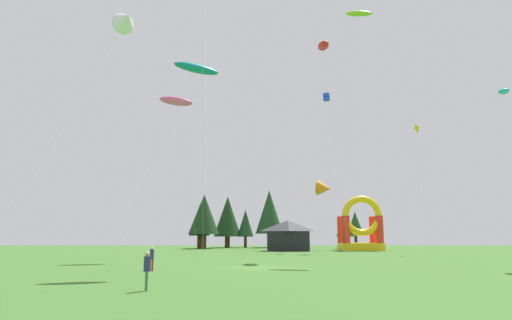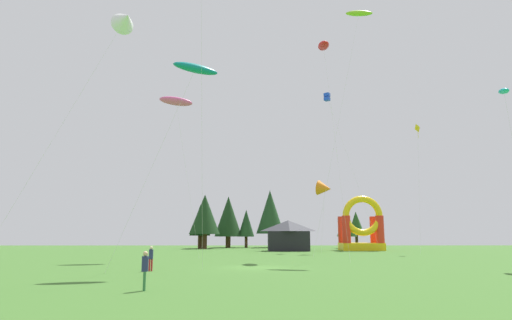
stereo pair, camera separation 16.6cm
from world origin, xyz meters
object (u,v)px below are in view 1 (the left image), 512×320
kite_teal_parafoil (196,69)px  inflatable_yellow_castle (361,230)px  kite_blue_box (327,97)px  kite_cyan_parafoil (504,92)px  person_midfield (147,267)px  festival_tent (288,236)px  kite_red_parafoil (323,46)px  kite_white_delta (126,19)px  person_near_camera (152,256)px  kite_orange_delta (324,188)px  kite_pink_parafoil (176,101)px  kite_yellow_diamond (418,130)px  kite_lime_parafoil (359,14)px

kite_teal_parafoil → inflatable_yellow_castle: (20.05, 34.81, -10.97)m
kite_blue_box → kite_cyan_parafoil: 32.89m
person_midfield → festival_tent: size_ratio=0.29×
inflatable_yellow_castle → kite_blue_box: bearing=-178.0°
kite_red_parafoil → kite_white_delta: (-17.81, -15.91, -5.25)m
kite_teal_parafoil → kite_cyan_parafoil: kite_teal_parafoil is taller
person_midfield → person_near_camera: person_midfield is taller
kite_orange_delta → kite_teal_parafoil: bearing=-117.7°
kite_pink_parafoil → inflatable_yellow_castle: kite_pink_parafoil is taller
kite_yellow_diamond → person_near_camera: size_ratio=10.38×
kite_orange_delta → kite_yellow_diamond: (12.81, 1.25, 7.90)m
kite_orange_delta → festival_tent: bearing=115.8°
kite_red_parafoil → kite_cyan_parafoil: bearing=-46.7°
kite_yellow_diamond → inflatable_yellow_castle: (-5.90, 8.54, -12.99)m
kite_blue_box → kite_red_parafoil: size_ratio=0.98×
kite_pink_parafoil → festival_tent: 27.17m
kite_orange_delta → kite_lime_parafoil: kite_lime_parafoil is taller
kite_red_parafoil → kite_orange_delta: kite_red_parafoil is taller
kite_blue_box → kite_lime_parafoil: bearing=-90.6°
kite_blue_box → person_midfield: size_ratio=14.29×
kite_red_parafoil → kite_white_delta: bearing=-138.2°
kite_lime_parafoil → festival_tent: 31.24m
kite_yellow_diamond → kite_pink_parafoil: bearing=-157.0°
kite_white_delta → person_near_camera: (3.03, -1.50, -17.46)m
kite_teal_parafoil → festival_tent: (9.17, 33.23, -11.77)m
kite_blue_box → kite_pink_parafoil: kite_blue_box is taller
kite_orange_delta → person_near_camera: bearing=-122.2°
kite_teal_parafoil → kite_lime_parafoil: (15.32, 13.35, 11.53)m
kite_pink_parafoil → festival_tent: (12.99, 19.57, -13.66)m
kite_teal_parafoil → kite_pink_parafoil: bearing=105.6°
kite_orange_delta → person_midfield: kite_orange_delta is taller
kite_cyan_parafoil → inflatable_yellow_castle: 32.59m
kite_teal_parafoil → kite_lime_parafoil: kite_lime_parafoil is taller
person_near_camera → festival_tent: (11.78, 33.23, 1.20)m
person_near_camera → kite_cyan_parafoil: bearing=153.9°
kite_cyan_parafoil → kite_orange_delta: bearing=118.8°
kite_red_parafoil → kite_teal_parafoil: bearing=-124.9°
kite_pink_parafoil → person_near_camera: bearing=-84.9°
kite_blue_box → kite_yellow_diamond: size_ratio=1.43×
kite_red_parafoil → inflatable_yellow_castle: bearing=65.6°
kite_teal_parafoil → kite_white_delta: (-5.64, 1.51, 4.48)m
kite_red_parafoil → person_near_camera: 32.21m
person_midfield → inflatable_yellow_castle: 49.21m
kite_pink_parafoil → inflatable_yellow_castle: 34.39m
person_midfield → kite_lime_parafoil: bearing=-48.6°
kite_pink_parafoil → kite_yellow_diamond: (29.77, 12.61, 0.13)m
kite_orange_delta → inflatable_yellow_castle: 13.02m
kite_red_parafoil → kite_orange_delta: size_ratio=2.67×
kite_blue_box → festival_tent: bearing=-167.4°
kite_cyan_parafoil → festival_tent: bearing=117.9°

